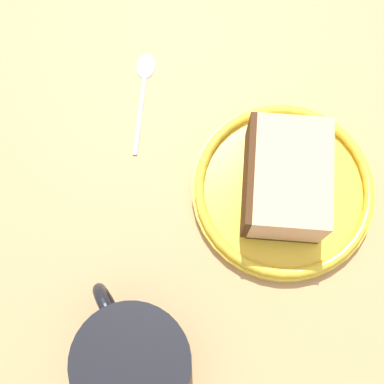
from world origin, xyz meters
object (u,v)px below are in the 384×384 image
object	(u,v)px
small_plate	(285,190)
cake_slice	(288,180)
tea_mug	(138,361)
teaspoon	(146,81)

from	to	relation	value
small_plate	cake_slice	world-z (taller)	cake_slice
tea_mug	teaspoon	size ratio (longest dim) A/B	0.89
small_plate	teaspoon	xyz separation A→B (cm)	(16.86, -7.78, -0.66)
cake_slice	small_plate	bearing A→B (deg)	-168.28
cake_slice	teaspoon	xyz separation A→B (cm)	(16.59, -7.83, -3.97)
small_plate	tea_mug	bearing A→B (deg)	65.40
small_plate	tea_mug	size ratio (longest dim) A/B	1.74
teaspoon	tea_mug	bearing A→B (deg)	106.70
cake_slice	tea_mug	world-z (taller)	tea_mug
tea_mug	cake_slice	bearing A→B (deg)	-114.00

